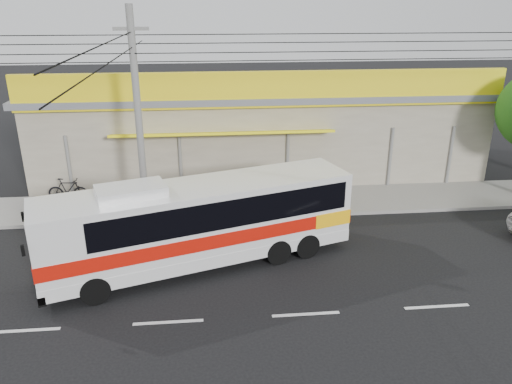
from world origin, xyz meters
The scene contains 8 objects.
ground centered at (0.00, 0.00, 0.00)m, with size 120.00×120.00×0.00m, color black.
sidewalk centered at (0.00, 6.00, 0.07)m, with size 30.00×3.20×0.15m, color gray.
lane_markings centered at (0.00, -2.50, 0.00)m, with size 50.00×0.12×0.01m, color silver, non-canonical shape.
storefront_building centered at (-0.01, 11.54, 2.30)m, with size 22.60×9.20×5.70m.
coach_bus centered at (-2.88, 0.82, 1.74)m, with size 10.72×5.38×3.25m.
motorbike_red centered at (-6.27, 4.70, 0.59)m, with size 0.58×1.67×0.88m, color maroon.
motorbike_dark centered at (-8.99, 6.84, 0.70)m, with size 0.51×1.82×1.09m, color black.
utility_pole centered at (-5.30, 4.44, 7.02)m, with size 34.00×14.00×8.51m.
Camera 1 is at (-2.66, -14.65, 8.64)m, focal length 35.00 mm.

